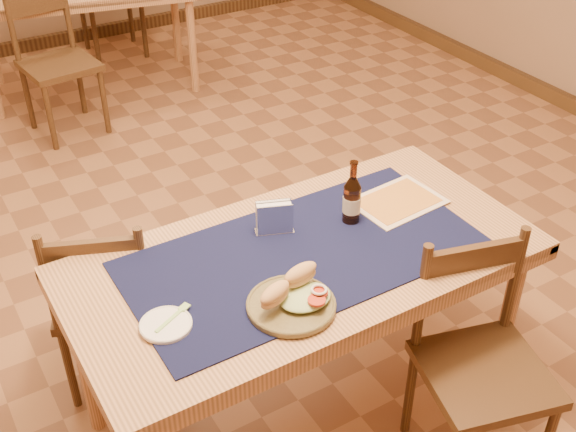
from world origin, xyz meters
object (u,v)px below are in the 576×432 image
main_table (303,274)px  chair_main_near (480,361)px  sandwich_plate (294,299)px  beer_bottle (352,199)px  chair_main_far (107,297)px  napkin_holder (274,218)px

main_table → chair_main_near: bearing=-49.9°
main_table → sandwich_plate: sandwich_plate is taller
sandwich_plate → beer_bottle: bearing=34.5°
chair_main_far → beer_bottle: 1.01m
chair_main_far → sandwich_plate: 0.89m
main_table → napkin_holder: size_ratio=11.15×
beer_bottle → napkin_holder: 0.28m
sandwich_plate → napkin_holder: bearing=68.4°
main_table → chair_main_near: size_ratio=1.83×
chair_main_far → sandwich_plate: (0.39, -0.72, 0.35)m
chair_main_near → sandwich_plate: size_ratio=3.16×
chair_main_far → napkin_holder: napkin_holder is taller
beer_bottle → napkin_holder: (-0.27, 0.08, -0.03)m
main_table → chair_main_far: bearing=137.6°
chair_main_near → main_table: bearing=130.1°
main_table → beer_bottle: bearing=17.2°
chair_main_far → beer_bottle: (0.81, -0.43, 0.41)m
main_table → napkin_holder: bearing=97.0°
chair_main_far → chair_main_near: size_ratio=0.95×
chair_main_near → beer_bottle: beer_bottle is taller
main_table → beer_bottle: 0.32m
beer_bottle → sandwich_plate: bearing=-145.5°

